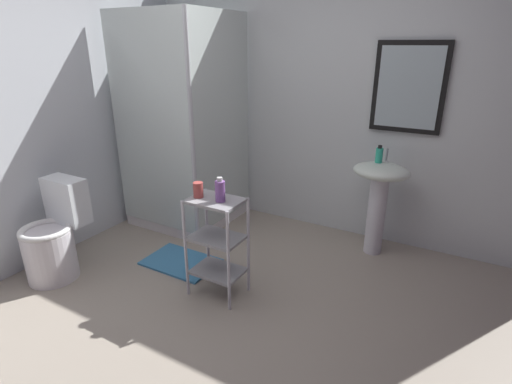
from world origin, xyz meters
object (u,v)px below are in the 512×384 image
Objects in this scene: shower_stall at (189,179)px; conditioner_bottle_purple at (220,191)px; hand_soap_bottle at (379,155)px; pedestal_sink at (379,190)px; rinse_cup at (198,190)px; toilet at (54,239)px; storage_cart at (217,239)px; bath_mat at (181,262)px.

shower_stall reaches higher than conditioner_bottle_purple.
shower_stall is 13.79× the size of hand_soap_bottle.
rinse_cup is at bearing -129.27° from pedestal_sink.
hand_soap_bottle is 1.52m from rinse_cup.
hand_soap_bottle is at bearing 38.13° from toilet.
pedestal_sink is 7.67× the size of rinse_cup.
hand_soap_bottle is 1.37× the size of rinse_cup.
rinse_cup is at bearing 19.80° from toilet.
conditioner_bottle_purple reaches higher than pedestal_sink.
shower_stall is 1.82m from hand_soap_bottle.
pedestal_sink is 2.63m from toilet.
storage_cart is 7.01× the size of rinse_cup.
bath_mat is at bearing -58.35° from shower_stall.
toilet reaches higher than storage_cart.
storage_cart is 1.50m from hand_soap_bottle.
hand_soap_bottle is at bearing 37.36° from bath_mat.
conditioner_bottle_purple is at bearing -9.21° from storage_cart.
shower_stall reaches higher than hand_soap_bottle.
shower_stall reaches higher than bath_mat.
conditioner_bottle_purple reaches higher than toilet.
toilet is 1.03× the size of storage_cart.
bath_mat is (-1.35, -0.98, -0.57)m from pedestal_sink.
conditioner_bottle_purple reaches higher than storage_cart.
hand_soap_bottle reaches higher than bath_mat.
pedestal_sink is at bearing -28.64° from hand_soap_bottle.
shower_stall is 1.80m from pedestal_sink.
storage_cart is 4.42× the size of conditioner_bottle_purple.
pedestal_sink is 1.09× the size of storage_cart.
shower_stall is 2.63× the size of toilet.
shower_stall is 11.95× the size of conditioner_bottle_purple.
hand_soap_bottle reaches higher than rinse_cup.
storage_cart is 1.23× the size of bath_mat.
pedestal_sink is at bearing 54.18° from storage_cart.
bath_mat is at bearing 152.47° from rinse_cup.
shower_stall is 0.93m from bath_mat.
toilet is 2.66m from hand_soap_bottle.
pedestal_sink reaches higher than bath_mat.
hand_soap_bottle is (1.74, 0.31, 0.41)m from shower_stall.
hand_soap_bottle is 0.87× the size of conditioner_bottle_purple.
bath_mat is at bearing 161.23° from conditioner_bottle_purple.
shower_stall is at bearing -169.76° from hand_soap_bottle.
toilet is at bearing -103.26° from shower_stall.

